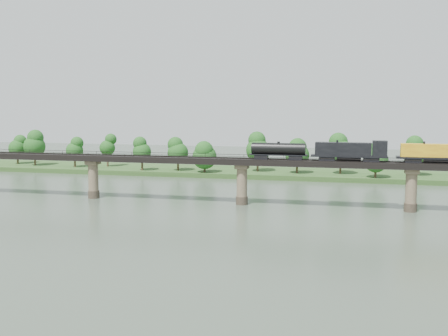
# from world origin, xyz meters

# --- Properties ---
(ground) EXTENTS (400.00, 400.00, 0.00)m
(ground) POSITION_xyz_m (0.00, 0.00, 0.00)
(ground) COLOR #344233
(ground) RESTS_ON ground
(far_bank) EXTENTS (300.00, 24.00, 1.60)m
(far_bank) POSITION_xyz_m (0.00, 85.00, 0.80)
(far_bank) COLOR #26461C
(far_bank) RESTS_ON ground
(bridge) EXTENTS (236.00, 30.00, 11.50)m
(bridge) POSITION_xyz_m (0.00, 30.00, 5.46)
(bridge) COLOR #473A2D
(bridge) RESTS_ON ground
(bridge_superstructure) EXTENTS (220.00, 4.90, 0.75)m
(bridge_superstructure) POSITION_xyz_m (0.00, 30.00, 11.79)
(bridge_superstructure) COLOR black
(bridge_superstructure) RESTS_ON bridge
(far_treeline) EXTENTS (289.06, 17.54, 13.60)m
(far_treeline) POSITION_xyz_m (-8.21, 80.52, 8.83)
(far_treeline) COLOR #382619
(far_treeline) RESTS_ON far_bank
(freight_train) EXTENTS (71.51, 2.79, 4.92)m
(freight_train) POSITION_xyz_m (38.88, 30.00, 13.85)
(freight_train) COLOR black
(freight_train) RESTS_ON bridge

